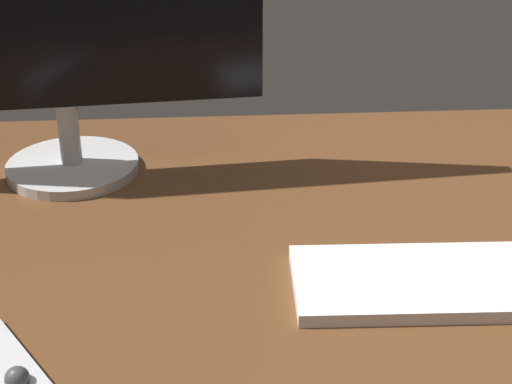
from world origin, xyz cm
name	(u,v)px	position (x,y,z in cm)	size (l,w,h in cm)	color
desk	(265,249)	(0.00, 0.00, 1.00)	(140.00, 84.00, 2.00)	brown
keyboard	(476,281)	(23.13, -11.57, 2.81)	(41.56, 14.33, 1.62)	white
media_remote	(4,369)	(-27.13, -23.78, 2.96)	(13.84, 17.43, 3.31)	#B7B7BC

